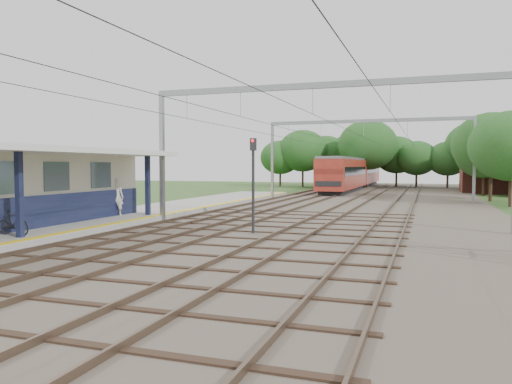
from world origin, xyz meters
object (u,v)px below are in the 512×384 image
at_px(bicycle, 13,223).
at_px(signal_post, 253,175).
at_px(train, 355,172).
at_px(person, 117,197).

bearing_deg(bicycle, signal_post, -51.72).
xyz_separation_m(bicycle, signal_post, (7.89, 5.33, 1.78)).
bearing_deg(train, signal_post, -87.66).
relative_size(person, signal_post, 0.47).
distance_m(person, signal_post, 9.12).
height_order(person, train, train).
height_order(bicycle, train, train).
bearing_deg(bicycle, train, -2.58).
distance_m(bicycle, train, 50.90).
relative_size(bicycle, signal_post, 0.38).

